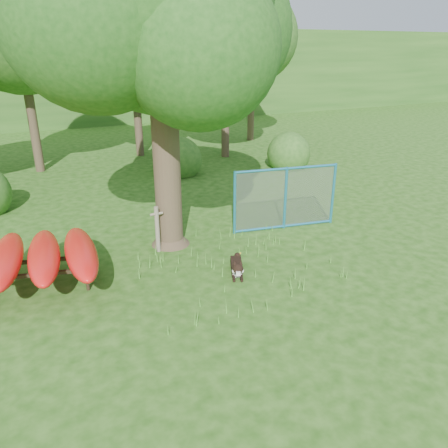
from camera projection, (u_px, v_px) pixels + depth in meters
name	position (u px, v px, depth m)	size (l,w,h in m)	color
ground	(240.00, 289.00, 9.22)	(80.00, 80.00, 0.00)	#1C460E
oak_tree	(156.00, 10.00, 9.29)	(6.67, 5.87, 8.21)	#3D2F21
wooden_post	(157.00, 228.00, 10.68)	(0.32, 0.11, 1.18)	#716555
kayak_rack	(25.00, 258.00, 8.94)	(3.06, 3.28, 0.95)	black
husky_dog	(237.00, 267.00, 9.75)	(0.59, 0.97, 0.47)	black
fence_section	(285.00, 198.00, 12.00)	(2.98, 0.58, 2.93)	teal
wildflower_clump	(239.00, 255.00, 10.24)	(0.12, 0.12, 0.26)	#529A32
bg_tree_b	(17.00, 22.00, 15.92)	(5.20, 5.20, 8.22)	#3D2F21
bg_tree_c	(134.00, 63.00, 19.13)	(4.00, 4.00, 6.12)	#3D2F21
bg_tree_d	(225.00, 39.00, 18.51)	(4.80, 4.80, 7.50)	#3D2F21
bg_tree_e	(253.00, 37.00, 22.17)	(4.60, 4.60, 7.55)	#3D2F21
shrub_right	(288.00, 168.00, 18.52)	(1.80, 1.80, 1.80)	#29581C
shrub_mid	(180.00, 174.00, 17.54)	(1.80, 1.80, 1.80)	#29581C
wooded_hillside	(60.00, 74.00, 31.46)	(80.00, 12.00, 6.00)	#29581C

